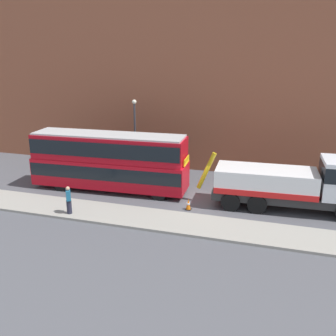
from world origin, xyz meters
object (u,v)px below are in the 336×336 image
object	(u,v)px
recovery_tow_truck	(295,183)
traffic_cone_near_bus	(188,205)
pedestrian_onlooker	(69,200)
street_lamp	(135,129)
double_decker_bus	(109,160)

from	to	relation	value
recovery_tow_truck	traffic_cone_near_bus	distance (m)	6.68
pedestrian_onlooker	traffic_cone_near_bus	world-z (taller)	pedestrian_onlooker
pedestrian_onlooker	street_lamp	world-z (taller)	street_lamp
recovery_tow_truck	pedestrian_onlooker	size ratio (longest dim) A/B	5.96
recovery_tow_truck	street_lamp	xyz separation A→B (m)	(-12.36, 4.72, 1.71)
traffic_cone_near_bus	street_lamp	bearing A→B (deg)	132.73
recovery_tow_truck	pedestrian_onlooker	bearing A→B (deg)	-162.09
recovery_tow_truck	street_lamp	size ratio (longest dim) A/B	1.75
traffic_cone_near_bus	double_decker_bus	bearing A→B (deg)	163.27
recovery_tow_truck	double_decker_bus	xyz separation A→B (m)	(-12.45, -0.02, 0.47)
double_decker_bus	traffic_cone_near_bus	bearing A→B (deg)	-19.44
pedestrian_onlooker	traffic_cone_near_bus	size ratio (longest dim) A/B	2.38
double_decker_bus	traffic_cone_near_bus	size ratio (longest dim) A/B	15.46
recovery_tow_truck	street_lamp	bearing A→B (deg)	156.38
recovery_tow_truck	street_lamp	distance (m)	13.34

